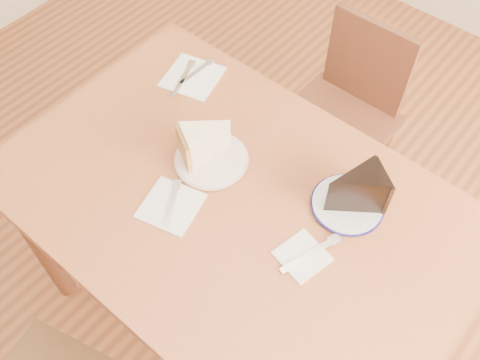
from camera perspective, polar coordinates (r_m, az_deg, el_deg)
name	(u,v)px	position (r m, az deg, el deg)	size (l,w,h in m)	color
ground	(235,311)	(2.03, -0.52, -13.75)	(4.00, 4.00, 0.00)	#4F2915
table	(233,219)	(1.44, -0.71, -4.22)	(1.20, 0.80, 0.75)	#5F2F19
chair_far	(342,114)	(2.01, 10.88, 6.96)	(0.38, 0.38, 0.76)	#35190F
plate_cream	(212,160)	(1.42, -3.05, 2.17)	(0.19, 0.19, 0.01)	silver
plate_navy	(347,204)	(1.37, 11.38, -2.57)	(0.18, 0.18, 0.01)	white
carrot_cake	(208,141)	(1.40, -3.41, 4.12)	(0.09, 0.12, 0.09)	#F9EFCD
chocolate_cake	(352,192)	(1.32, 11.86, -1.29)	(0.10, 0.14, 0.10)	black
napkin_cream	(171,206)	(1.36, -7.39, -2.74)	(0.14, 0.14, 0.00)	white
napkin_navy	(302,256)	(1.28, 6.67, -8.06)	(0.11, 0.11, 0.00)	white
napkin_spare	(193,77)	(1.64, -5.08, 10.93)	(0.16, 0.16, 0.00)	white
fork_cream	(172,203)	(1.35, -7.25, -2.48)	(0.01, 0.14, 0.00)	silver
knife_navy	(310,254)	(1.28, 7.51, -7.83)	(0.02, 0.17, 0.00)	silver
fork_spare	(197,71)	(1.65, -4.59, 11.48)	(0.01, 0.14, 0.00)	silver
knife_spare	(183,79)	(1.64, -6.12, 10.70)	(0.01, 0.16, 0.00)	silver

